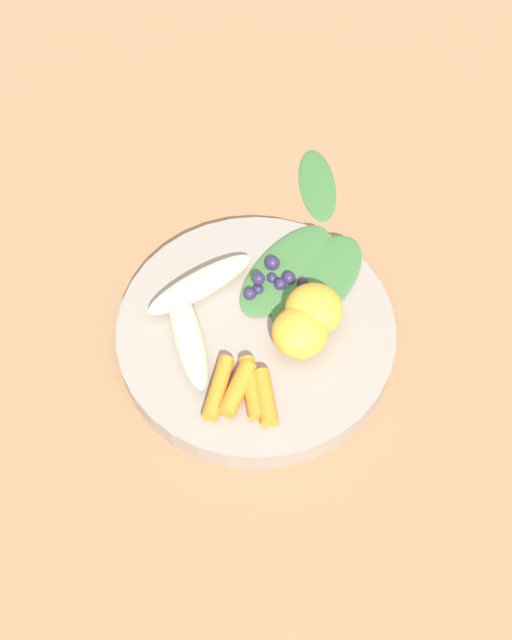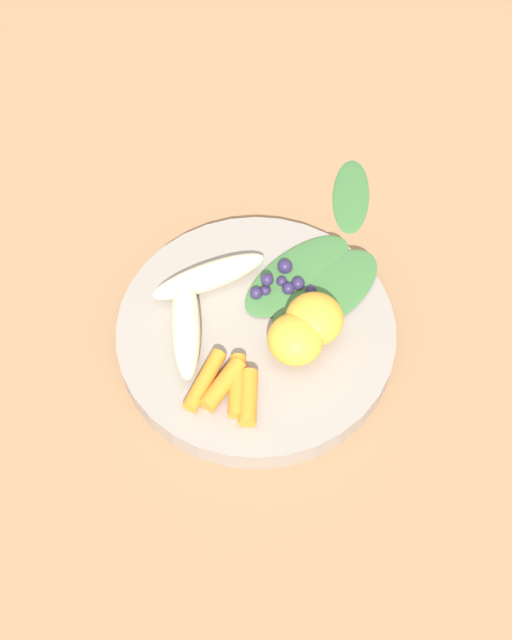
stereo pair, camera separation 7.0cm
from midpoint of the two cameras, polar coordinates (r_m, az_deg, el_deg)
The scene contains 14 objects.
ground_plane at distance 0.73m, azimuth 2.73°, elevation -1.77°, with size 2.40×2.40×0.00m, color #99704C.
bowl at distance 0.72m, azimuth 2.77°, elevation -1.22°, with size 0.26×0.26×0.03m, color gray.
banana_peeled_left at distance 0.69m, azimuth -2.45°, elevation -0.60°, with size 0.11×0.03×0.03m, color beige.
banana_peeled_right at distance 0.72m, azimuth -0.79°, elevation 3.10°, with size 0.11×0.03×0.03m, color beige.
orange_segment_near at distance 0.69m, azimuth 7.31°, elevation -0.14°, with size 0.05×0.05×0.04m, color #F4A833.
orange_segment_far at distance 0.68m, azimuth 5.93°, elevation -1.69°, with size 0.05×0.05×0.04m, color #F4A833.
carrot_front at distance 0.67m, azimuth -0.93°, elevation -4.82°, with size 0.01×0.01×0.06m, color orange.
carrot_mid_left at distance 0.66m, azimuth 0.47°, elevation -5.13°, with size 0.02×0.02×0.05m, color orange.
carrot_mid_right at distance 0.67m, azimuth 1.55°, elevation -5.22°, with size 0.01×0.01×0.06m, color orange.
carrot_rear at distance 0.66m, azimuth 2.44°, elevation -6.11°, with size 0.02×0.02×0.05m, color orange.
blueberry_pile at distance 0.72m, azimuth 4.71°, elevation 2.67°, with size 0.04×0.06×0.02m.
kale_leaf_left at distance 0.73m, azimuth 8.04°, elevation 1.97°, with size 0.13×0.06×0.01m, color #3D7038.
kale_leaf_right at distance 0.74m, azimuth 5.89°, elevation 3.19°, with size 0.13×0.06×0.01m, color #3D7038.
kale_leaf_stray at distance 0.84m, azimuth 9.57°, elevation 9.16°, with size 0.11×0.04×0.01m, color #3D7038.
Camera 2 is at (-0.31, 0.21, 0.63)m, focal length 42.39 mm.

